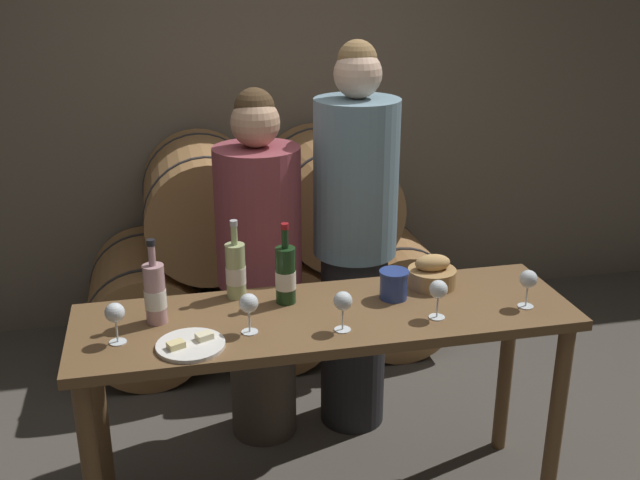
% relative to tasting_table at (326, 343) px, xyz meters
% --- Properties ---
extents(stone_wall_back, '(10.00, 0.12, 3.20)m').
position_rel_tasting_table_xyz_m(stone_wall_back, '(0.00, 2.00, 0.84)').
color(stone_wall_back, '#706656').
rests_on(stone_wall_back, ground_plane).
extents(barrel_stack, '(2.04, 0.85, 1.23)m').
position_rel_tasting_table_xyz_m(barrel_stack, '(0.00, 1.45, -0.21)').
color(barrel_stack, '#9E7042').
rests_on(barrel_stack, ground_plane).
extents(tasting_table, '(1.88, 0.56, 0.89)m').
position_rel_tasting_table_xyz_m(tasting_table, '(0.00, 0.00, 0.00)').
color(tasting_table, brown).
rests_on(tasting_table, ground_plane).
extents(person_left, '(0.38, 0.38, 1.64)m').
position_rel_tasting_table_xyz_m(person_left, '(-0.17, 0.60, 0.06)').
color(person_left, '#4C4238').
rests_on(person_left, ground_plane).
extents(person_right, '(0.38, 0.38, 1.83)m').
position_rel_tasting_table_xyz_m(person_right, '(0.27, 0.60, 0.16)').
color(person_right, '#232326').
rests_on(person_right, ground_plane).
extents(wine_bottle_red, '(0.08, 0.08, 0.32)m').
position_rel_tasting_table_xyz_m(wine_bottle_red, '(-0.13, 0.13, 0.24)').
color(wine_bottle_red, '#193819').
rests_on(wine_bottle_red, tasting_table).
extents(wine_bottle_white, '(0.08, 0.08, 0.32)m').
position_rel_tasting_table_xyz_m(wine_bottle_white, '(-0.31, 0.22, 0.24)').
color(wine_bottle_white, '#ADBC7F').
rests_on(wine_bottle_white, tasting_table).
extents(wine_bottle_rose, '(0.08, 0.08, 0.32)m').
position_rel_tasting_table_xyz_m(wine_bottle_rose, '(-0.62, 0.06, 0.24)').
color(wine_bottle_rose, '#BC8E93').
rests_on(wine_bottle_rose, tasting_table).
extents(blue_crock, '(0.12, 0.12, 0.11)m').
position_rel_tasting_table_xyz_m(blue_crock, '(0.28, 0.07, 0.19)').
color(blue_crock, navy).
rests_on(blue_crock, tasting_table).
extents(bread_basket, '(0.20, 0.20, 0.13)m').
position_rel_tasting_table_xyz_m(bread_basket, '(0.47, 0.15, 0.18)').
color(bread_basket, '#A87F4C').
rests_on(bread_basket, tasting_table).
extents(cheese_plate, '(0.24, 0.24, 0.04)m').
position_rel_tasting_table_xyz_m(cheese_plate, '(-0.51, -0.16, 0.14)').
color(cheese_plate, white).
rests_on(cheese_plate, tasting_table).
extents(wine_glass_far_left, '(0.07, 0.07, 0.15)m').
position_rel_tasting_table_xyz_m(wine_glass_far_left, '(-0.76, -0.07, 0.24)').
color(wine_glass_far_left, white).
rests_on(wine_glass_far_left, tasting_table).
extents(wine_glass_left, '(0.07, 0.07, 0.15)m').
position_rel_tasting_table_xyz_m(wine_glass_left, '(-0.30, -0.09, 0.24)').
color(wine_glass_left, white).
rests_on(wine_glass_left, tasting_table).
extents(wine_glass_center, '(0.07, 0.07, 0.15)m').
position_rel_tasting_table_xyz_m(wine_glass_center, '(0.02, -0.15, 0.24)').
color(wine_glass_center, white).
rests_on(wine_glass_center, tasting_table).
extents(wine_glass_right, '(0.07, 0.07, 0.15)m').
position_rel_tasting_table_xyz_m(wine_glass_right, '(0.39, -0.13, 0.24)').
color(wine_glass_right, white).
rests_on(wine_glass_right, tasting_table).
extents(wine_glass_far_right, '(0.07, 0.07, 0.15)m').
position_rel_tasting_table_xyz_m(wine_glass_far_right, '(0.75, -0.12, 0.24)').
color(wine_glass_far_right, white).
rests_on(wine_glass_far_right, tasting_table).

